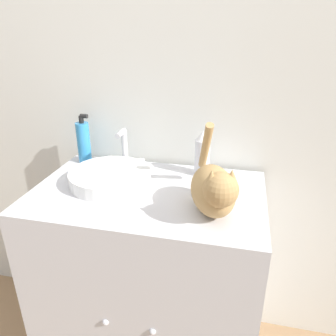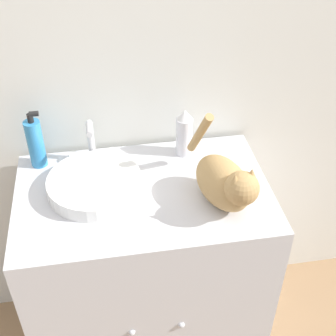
# 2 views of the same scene
# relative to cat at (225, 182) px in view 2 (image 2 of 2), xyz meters

# --- Properties ---
(wall_back) EXTENTS (6.00, 0.05, 2.50)m
(wall_back) POSITION_rel_cat_xyz_m (-0.24, 0.41, 0.32)
(wall_back) COLOR silver
(wall_back) RESTS_ON ground_plane
(vanity_cabinet) EXTENTS (0.83, 0.54, 0.84)m
(vanity_cabinet) POSITION_rel_cat_xyz_m (-0.24, 0.10, -0.51)
(vanity_cabinet) COLOR silver
(vanity_cabinet) RESTS_ON ground_plane
(sink_basin) EXTENTS (0.31, 0.31, 0.05)m
(sink_basin) POSITION_rel_cat_xyz_m (-0.40, 0.13, -0.06)
(sink_basin) COLOR white
(sink_basin) RESTS_ON vanity_cabinet
(faucet) EXTENTS (0.17, 0.09, 0.17)m
(faucet) POSITION_rel_cat_xyz_m (-0.40, 0.29, -0.02)
(faucet) COLOR silver
(faucet) RESTS_ON vanity_cabinet
(cat) EXTENTS (0.20, 0.37, 0.26)m
(cat) POSITION_rel_cat_xyz_m (0.00, 0.00, 0.00)
(cat) COLOR tan
(cat) RESTS_ON vanity_cabinet
(soap_bottle) EXTENTS (0.06, 0.06, 0.21)m
(soap_bottle) POSITION_rel_cat_xyz_m (-0.58, 0.30, 0.00)
(soap_bottle) COLOR #338CCC
(soap_bottle) RESTS_ON vanity_cabinet
(spray_bottle) EXTENTS (0.06, 0.06, 0.18)m
(spray_bottle) POSITION_rel_cat_xyz_m (-0.07, 0.29, -0.00)
(spray_bottle) COLOR silver
(spray_bottle) RESTS_ON vanity_cabinet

